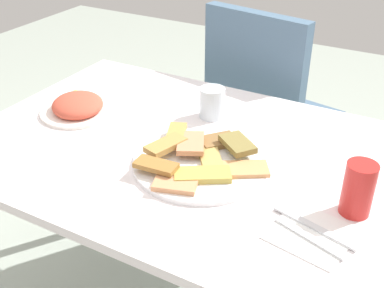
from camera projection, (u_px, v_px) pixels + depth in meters
dining_table at (186, 171)px, 1.32m from camera, size 1.18×0.81×0.70m
dining_chair at (266, 108)px, 1.88m from camera, size 0.49×0.49×0.92m
pide_platter at (201, 160)px, 1.20m from camera, size 0.35×0.34×0.05m
salad_plate_greens at (78, 106)px, 1.45m from camera, size 0.22×0.23×0.06m
soda_can at (358, 189)px, 1.02m from camera, size 0.08×0.08×0.12m
drinking_glass at (212, 103)px, 1.41m from camera, size 0.07×0.07×0.09m
paper_napkin at (312, 234)px, 0.99m from camera, size 0.18×0.18×0.00m
fork at (309, 237)px, 0.97m from camera, size 0.16×0.07×0.00m
spoon at (315, 227)px, 1.00m from camera, size 0.19×0.06×0.00m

